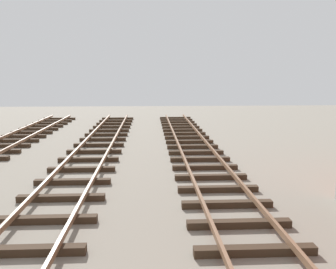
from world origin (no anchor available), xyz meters
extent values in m
cube|color=#38281C|center=(1.26, 5.27, 0.09)|extent=(2.50, 0.24, 0.18)
cube|color=#38281C|center=(1.26, 6.59, 0.09)|extent=(2.50, 0.24, 0.18)
cube|color=#38281C|center=(1.26, 7.91, 0.09)|extent=(2.50, 0.24, 0.18)
cube|color=#38281C|center=(1.26, 9.22, 0.09)|extent=(2.50, 0.24, 0.18)
cube|color=#38281C|center=(1.26, 10.54, 0.09)|extent=(2.50, 0.24, 0.18)
cube|color=#38281C|center=(1.26, 11.86, 0.09)|extent=(2.50, 0.24, 0.18)
cube|color=#38281C|center=(1.26, 13.18, 0.09)|extent=(2.50, 0.24, 0.18)
cube|color=#38281C|center=(1.26, 14.49, 0.09)|extent=(2.50, 0.24, 0.18)
cube|color=#38281C|center=(1.26, 15.81, 0.09)|extent=(2.50, 0.24, 0.18)
cube|color=#38281C|center=(1.26, 17.13, 0.09)|extent=(2.50, 0.24, 0.18)
cube|color=#38281C|center=(1.26, 18.45, 0.09)|extent=(2.50, 0.24, 0.18)
cube|color=#38281C|center=(1.26, 19.76, 0.09)|extent=(2.50, 0.24, 0.18)
cube|color=#38281C|center=(1.26, 21.08, 0.09)|extent=(2.50, 0.24, 0.18)
cube|color=#38281C|center=(1.26, 22.40, 0.09)|extent=(2.50, 0.24, 0.18)
cube|color=#38281C|center=(1.26, 23.72, 0.09)|extent=(2.50, 0.24, 0.18)
cube|color=#38281C|center=(1.26, 25.03, 0.09)|extent=(2.50, 0.24, 0.18)
cube|color=#38281C|center=(1.26, 26.35, 0.09)|extent=(2.50, 0.24, 0.18)
cube|color=#38281C|center=(1.26, 27.67, 0.09)|extent=(2.50, 0.24, 0.18)
cube|color=#38281C|center=(-3.41, 5.51, 0.09)|extent=(2.50, 0.24, 0.18)
cube|color=#38281C|center=(-3.41, 7.08, 0.09)|extent=(2.50, 0.24, 0.18)
cube|color=#38281C|center=(-3.41, 8.66, 0.09)|extent=(2.50, 0.24, 0.18)
cube|color=#38281C|center=(-3.41, 10.23, 0.09)|extent=(2.50, 0.24, 0.18)
cube|color=#38281C|center=(-3.41, 11.80, 0.09)|extent=(2.50, 0.24, 0.18)
cube|color=#38281C|center=(-3.41, 13.38, 0.09)|extent=(2.50, 0.24, 0.18)
cube|color=#38281C|center=(-3.41, 14.95, 0.09)|extent=(2.50, 0.24, 0.18)
cube|color=#38281C|center=(-3.41, 16.53, 0.09)|extent=(2.50, 0.24, 0.18)
cube|color=#38281C|center=(-3.41, 18.10, 0.09)|extent=(2.50, 0.24, 0.18)
cube|color=#38281C|center=(-3.41, 19.67, 0.09)|extent=(2.50, 0.24, 0.18)
cube|color=#38281C|center=(-3.41, 21.25, 0.09)|extent=(2.50, 0.24, 0.18)
cube|color=#38281C|center=(-3.41, 22.82, 0.09)|extent=(2.50, 0.24, 0.18)
cube|color=#38281C|center=(-3.41, 24.39, 0.09)|extent=(2.50, 0.24, 0.18)
cube|color=#38281C|center=(-3.41, 25.97, 0.09)|extent=(2.50, 0.24, 0.18)
cube|color=#38281C|center=(-3.41, 27.54, 0.09)|extent=(2.50, 0.24, 0.18)
cube|color=#38281C|center=(-8.08, 16.58, 0.09)|extent=(2.50, 0.24, 0.18)
cube|color=#38281C|center=(-8.08, 17.96, 0.09)|extent=(2.50, 0.24, 0.18)
cube|color=#38281C|center=(-8.08, 19.35, 0.09)|extent=(2.50, 0.24, 0.18)
cube|color=#38281C|center=(-8.08, 20.73, 0.09)|extent=(2.50, 0.24, 0.18)
cube|color=#38281C|center=(-8.08, 22.11, 0.09)|extent=(2.50, 0.24, 0.18)
cube|color=#38281C|center=(-8.08, 23.49, 0.09)|extent=(2.50, 0.24, 0.18)
cube|color=#38281C|center=(-8.08, 24.87, 0.09)|extent=(2.50, 0.24, 0.18)
cube|color=#38281C|center=(-8.08, 26.26, 0.09)|extent=(2.50, 0.24, 0.18)
cube|color=#38281C|center=(-8.08, 27.64, 0.09)|extent=(2.50, 0.24, 0.18)
camera|label=1|loc=(-0.85, -1.37, 3.61)|focal=38.32mm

